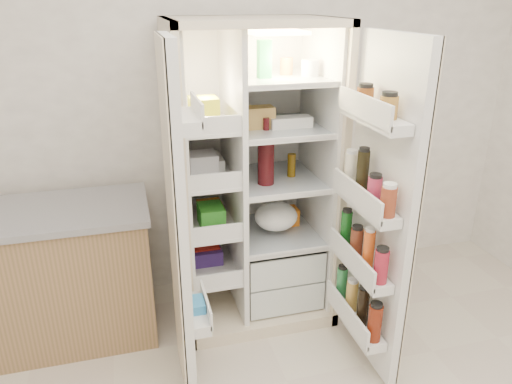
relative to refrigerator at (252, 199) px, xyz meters
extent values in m
cube|color=white|center=(-0.01, 0.35, 0.61)|extent=(4.00, 0.02, 2.70)
cube|color=beige|center=(-0.02, 0.28, 0.16)|extent=(0.92, 0.04, 1.80)
cube|color=beige|center=(-0.46, -0.05, 0.16)|extent=(0.04, 0.70, 1.80)
cube|color=beige|center=(0.42, -0.05, 0.16)|extent=(0.04, 0.70, 1.80)
cube|color=beige|center=(-0.02, -0.05, 1.04)|extent=(0.92, 0.70, 0.04)
cube|color=beige|center=(-0.02, -0.05, -0.70)|extent=(0.92, 0.70, 0.08)
cube|color=silver|center=(-0.02, 0.25, 0.18)|extent=(0.84, 0.02, 1.68)
cube|color=silver|center=(-0.43, -0.05, 0.18)|extent=(0.02, 0.62, 1.68)
cube|color=silver|center=(0.39, -0.05, 0.18)|extent=(0.02, 0.62, 1.68)
cube|color=silver|center=(-0.13, -0.05, 0.18)|extent=(0.03, 0.62, 1.68)
cube|color=silver|center=(0.14, -0.07, -0.56)|extent=(0.47, 0.52, 0.19)
cube|color=silver|center=(0.14, -0.07, -0.36)|extent=(0.47, 0.52, 0.19)
cube|color=#FFD18C|center=(0.14, 0.00, 0.98)|extent=(0.30, 0.30, 0.02)
cube|color=silver|center=(-0.28, -0.05, -0.39)|extent=(0.28, 0.58, 0.02)
cube|color=silver|center=(-0.28, -0.05, -0.09)|extent=(0.28, 0.58, 0.02)
cube|color=silver|center=(-0.28, -0.05, 0.21)|extent=(0.28, 0.58, 0.02)
cube|color=silver|center=(-0.28, -0.05, 0.51)|extent=(0.28, 0.58, 0.02)
cube|color=silver|center=(0.14, -0.05, -0.22)|extent=(0.49, 0.58, 0.01)
cube|color=silver|center=(0.14, -0.05, 0.14)|extent=(0.49, 0.58, 0.01)
cube|color=silver|center=(0.14, -0.05, 0.46)|extent=(0.49, 0.58, 0.02)
cube|color=silver|center=(0.14, -0.05, 0.74)|extent=(0.49, 0.58, 0.02)
cube|color=red|center=(-0.28, -0.05, -0.33)|extent=(0.16, 0.20, 0.10)
cube|color=green|center=(-0.28, -0.05, -0.02)|extent=(0.14, 0.18, 0.12)
cube|color=white|center=(-0.28, -0.05, 0.25)|extent=(0.20, 0.22, 0.07)
cube|color=yellow|center=(-0.28, -0.05, 0.59)|extent=(0.15, 0.16, 0.14)
cube|color=#4A2C85|center=(-0.28, -0.05, -0.34)|extent=(0.18, 0.20, 0.09)
cube|color=#BC6E21|center=(-0.28, -0.05, -0.03)|extent=(0.14, 0.18, 0.10)
cube|color=silver|center=(-0.28, -0.05, 0.28)|extent=(0.16, 0.16, 0.12)
sphere|color=orange|center=(0.01, -0.15, -0.62)|extent=(0.07, 0.07, 0.07)
sphere|color=orange|center=(0.10, -0.11, -0.62)|extent=(0.07, 0.07, 0.07)
sphere|color=orange|center=(0.20, -0.15, -0.62)|extent=(0.07, 0.07, 0.07)
sphere|color=orange|center=(0.06, -0.01, -0.62)|extent=(0.07, 0.07, 0.07)
sphere|color=orange|center=(0.16, -0.03, -0.62)|extent=(0.07, 0.07, 0.07)
sphere|color=orange|center=(0.26, -0.07, -0.62)|extent=(0.07, 0.07, 0.07)
ellipsoid|color=#487426|center=(0.14, -0.05, -0.34)|extent=(0.26, 0.24, 0.11)
cylinder|color=#410E11|center=(0.05, -0.13, 0.29)|extent=(0.10, 0.10, 0.30)
cylinder|color=brown|center=(0.23, -0.05, 0.21)|extent=(0.05, 0.05, 0.14)
cube|color=green|center=(0.05, -0.08, 0.84)|extent=(0.07, 0.07, 0.20)
cylinder|color=white|center=(0.31, -0.08, 0.79)|extent=(0.10, 0.10, 0.09)
cylinder|color=#BC712B|center=(0.21, 0.00, 0.79)|extent=(0.07, 0.07, 0.09)
cube|color=white|center=(0.20, -0.11, 0.49)|extent=(0.24, 0.10, 0.06)
cube|color=tan|center=(0.01, -0.07, 0.52)|extent=(0.20, 0.11, 0.12)
ellipsoid|color=white|center=(0.13, -0.09, -0.13)|extent=(0.27, 0.24, 0.17)
cube|color=orange|center=(0.26, 0.03, -0.16)|extent=(0.09, 0.11, 0.11)
cube|color=silver|center=(-0.52, -0.60, 0.16)|extent=(0.05, 0.40, 1.72)
cube|color=beige|center=(-0.54, -0.60, 0.16)|extent=(0.01, 0.40, 1.72)
cube|color=silver|center=(-0.45, -0.60, -0.34)|extent=(0.09, 0.32, 0.06)
cube|color=silver|center=(-0.45, -0.60, 0.66)|extent=(0.09, 0.32, 0.06)
cube|color=#338CCC|center=(-0.45, -0.60, -0.31)|extent=(0.07, 0.12, 0.10)
cube|color=silver|center=(0.48, -0.69, 0.16)|extent=(0.05, 0.58, 1.72)
cube|color=beige|center=(0.51, -0.69, 0.16)|extent=(0.01, 0.58, 1.72)
cube|color=silver|center=(0.40, -0.69, -0.48)|extent=(0.11, 0.50, 0.05)
cube|color=silver|center=(0.40, -0.69, -0.14)|extent=(0.11, 0.50, 0.05)
cube|color=silver|center=(0.40, -0.69, 0.21)|extent=(0.11, 0.50, 0.05)
cube|color=silver|center=(0.40, -0.69, 0.64)|extent=(0.11, 0.50, 0.05)
cylinder|color=maroon|center=(0.40, -0.89, -0.36)|extent=(0.07, 0.07, 0.20)
cylinder|color=black|center=(0.40, -0.76, -0.35)|extent=(0.06, 0.06, 0.22)
cylinder|color=gold|center=(0.40, -0.63, -0.37)|extent=(0.06, 0.06, 0.18)
cylinder|color=#2B8344|center=(0.40, -0.50, -0.36)|extent=(0.06, 0.06, 0.19)
cylinder|color=maroon|center=(0.40, -0.89, -0.03)|extent=(0.07, 0.07, 0.17)
cylinder|color=#D85519|center=(0.40, -0.76, -0.01)|extent=(0.06, 0.06, 0.21)
cylinder|color=maroon|center=(0.40, -0.63, -0.04)|extent=(0.07, 0.07, 0.16)
cylinder|color=#135419|center=(0.40, -0.50, -0.02)|extent=(0.06, 0.06, 0.20)
cylinder|color=maroon|center=(0.40, -0.89, 0.30)|extent=(0.07, 0.07, 0.14)
cylinder|color=#AA2B49|center=(0.40, -0.76, 0.30)|extent=(0.07, 0.07, 0.14)
cylinder|color=black|center=(0.40, -0.63, 0.35)|extent=(0.06, 0.06, 0.23)
cylinder|color=beige|center=(0.40, -0.50, 0.32)|extent=(0.06, 0.06, 0.18)
cylinder|color=#9E6D27|center=(0.40, -0.81, 0.71)|extent=(0.08, 0.08, 0.10)
cylinder|color=brown|center=(0.40, -0.59, 0.71)|extent=(0.08, 0.08, 0.10)
cube|color=#946D4A|center=(-1.20, -0.04, -0.35)|extent=(1.09, 0.56, 0.78)
cube|color=gray|center=(-1.20, -0.04, 0.06)|extent=(1.13, 0.60, 0.04)
camera|label=1|loc=(-0.70, -2.66, 1.15)|focal=34.00mm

